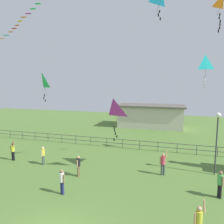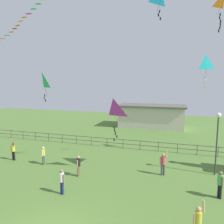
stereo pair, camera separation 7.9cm
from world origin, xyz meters
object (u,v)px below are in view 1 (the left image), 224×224
object	(u,v)px
person_1	(13,150)
person_0	(43,154)
person_5	(78,165)
kite_5	(205,63)
lamppost	(217,130)
person_7	(220,182)
kite_7	(42,81)
person_2	(199,221)
person_6	(163,162)
kite_2	(223,2)
person_4	(62,180)
kite_4	(113,110)

from	to	relation	value
person_1	person_0	bearing A→B (deg)	-1.05
person_5	kite_5	world-z (taller)	kite_5
lamppost	person_7	world-z (taller)	lamppost
person_1	kite_5	xyz separation A→B (m)	(15.73, 5.89, 7.47)
kite_7	person_1	bearing A→B (deg)	-165.03
person_0	person_2	xyz separation A→B (m)	(11.45, -5.57, 0.06)
person_6	person_7	world-z (taller)	person_6
person_0	person_2	bearing A→B (deg)	-25.93
lamppost	person_0	bearing A→B (deg)	-171.64
person_1	kite_2	xyz separation A→B (m)	(16.26, 2.27, 11.22)
person_2	lamppost	bearing A→B (deg)	76.48
person_4	kite_7	xyz separation A→B (m)	(-4.33, 4.58, 6.00)
person_1	kite_7	distance (m)	6.60
person_6	person_5	bearing A→B (deg)	-161.25
kite_2	person_0	bearing A→B (deg)	-169.97
person_6	person_2	bearing A→B (deg)	-73.76
person_0	kite_7	world-z (taller)	kite_7
person_2	kite_2	world-z (taller)	kite_2
kite_2	kite_4	distance (m)	10.51
person_6	kite_5	size ratio (longest dim) A/B	0.67
person_0	person_6	xyz separation A→B (m)	(9.61, 0.76, 0.10)
person_1	kite_5	bearing A→B (deg)	20.52
person_6	kite_4	distance (m)	5.33
person_0	person_5	distance (m)	3.98
person_1	person_7	xyz separation A→B (m)	(16.08, -1.54, 0.01)
person_4	person_5	distance (m)	2.59
person_7	person_1	bearing A→B (deg)	174.54
person_0	kite_2	world-z (taller)	kite_2
person_6	lamppost	bearing A→B (deg)	18.05
lamppost	person_2	size ratio (longest dim) A/B	2.49
person_1	person_7	world-z (taller)	person_1
lamppost	person_6	xyz separation A→B (m)	(-3.65, -1.19, -2.37)
kite_5	kite_7	distance (m)	14.07
person_1	kite_5	world-z (taller)	kite_5
lamppost	person_6	bearing A→B (deg)	-161.95
person_0	person_5	world-z (taller)	person_5
person_0	person_7	size ratio (longest dim) A/B	0.92
person_5	kite_2	bearing A→B (deg)	20.70
person_5	person_6	size ratio (longest dim) A/B	0.79
person_6	kite_7	xyz separation A→B (m)	(-9.98, 0.03, 5.93)
person_7	kite_7	world-z (taller)	kite_7
person_1	person_4	size ratio (longest dim) A/B	1.19
person_0	person_6	size ratio (longest dim) A/B	0.78
person_1	person_6	bearing A→B (deg)	3.17
person_7	kite_5	xyz separation A→B (m)	(-0.36, 7.42, 7.46)
person_1	kite_4	size ratio (longest dim) A/B	0.62
person_4	person_7	distance (m)	9.33
person_1	kite_4	world-z (taller)	kite_4
person_2	person_7	distance (m)	4.37
person_2	kite_4	xyz separation A→B (m)	(-5.22, 4.89, 3.91)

